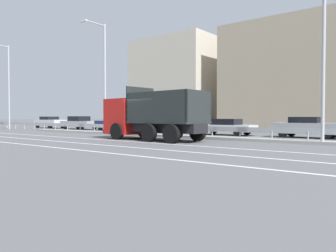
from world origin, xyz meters
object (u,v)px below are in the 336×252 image
Objects in this scene: dump_truck at (143,119)px; median_road_sign at (122,119)px; parked_car_2 at (116,123)px; parked_car_3 at (160,124)px; street_lamp_1 at (103,73)px; parked_car_5 at (307,127)px; parked_car_0 at (50,122)px; parked_car_4 at (225,127)px; street_lamp_0 at (7,82)px; street_lamp_2 at (323,50)px; parked_car_1 at (80,123)px.

dump_truck is 3.07× the size of median_road_sign.
parked_car_3 is at bearing -93.94° from parked_car_2.
street_lamp_1 is 2.01× the size of parked_car_5.
parked_car_0 is (-16.59, 5.39, -4.28)m from street_lamp_1.
parked_car_4 is at bearing -90.73° from parked_car_2.
parked_car_5 is at bearing 20.66° from street_lamp_1.
street_lamp_0 is at bearing -1.77° from parked_car_0.
street_lamp_1 is 16.77m from street_lamp_2.
street_lamp_2 reaches higher than dump_truck.
parked_car_1 is (-17.23, 7.94, -0.56)m from dump_truck.
parked_car_3 is (-14.78, 4.93, -4.08)m from street_lamp_2.
parked_car_3 is at bearing 36.03° from dump_truck.
street_lamp_1 is (-6.79, 2.56, 3.73)m from dump_truck.
street_lamp_1 is at bearing -170.06° from median_road_sign.
street_lamp_1 is at bearing 72.68° from dump_truck.
street_lamp_0 reaches higher than dump_truck.
parked_car_0 is (0.20, 5.25, -4.60)m from street_lamp_0.
median_road_sign is at bearing 9.94° from street_lamp_1.
street_lamp_1 is at bearing 61.25° from parked_car_1.
parked_car_5 is at bearing -89.22° from parked_car_4.
street_lamp_2 is 28.04m from parked_car_1.
parked_car_0 is 18.58m from parked_car_3.
parked_car_1 is 18.93m from parked_car_4.
street_lamp_1 reaches higher than parked_car_1.
street_lamp_0 is 1.10× the size of street_lamp_2.
parked_car_2 is (-6.16, 5.08, -0.50)m from median_road_sign.
parked_car_2 is 18.90m from parked_car_5.
median_road_sign is 0.49× the size of parked_car_4.
median_road_sign is at bearing 0.56° from street_lamp_0.
dump_truck is 0.83× the size of street_lamp_2.
parked_car_2 is 6.34m from parked_car_3.
street_lamp_0 is 6.98m from parked_car_0.
street_lamp_2 is 34.04m from parked_car_0.
parked_car_5 reaches higher than parked_car_4.
parked_car_2 is at bearing -92.62° from parked_car_3.
median_road_sign is at bearing 63.18° from dump_truck.
street_lamp_0 reaches higher than parked_car_4.
parked_car_5 is at bearing 9.69° from street_lamp_0.
parked_car_2 is 1.09× the size of parked_car_5.
dump_truck is 5.73m from median_road_sign.
parked_car_1 is at bearing 157.58° from median_road_sign.
parked_car_3 reaches higher than parked_car_4.
street_lamp_2 reaches higher than parked_car_0.
street_lamp_0 is 9.43m from parked_car_1.
parked_car_2 is (12.46, 5.26, -4.58)m from street_lamp_0.
dump_truck reaches higher than parked_car_2.
street_lamp_0 is 2.12× the size of parked_car_5.
street_lamp_0 is (-18.62, -0.18, 4.07)m from median_road_sign.
street_lamp_0 is 14.28m from parked_car_2.
dump_truck is at bearing -125.11° from parked_car_2.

